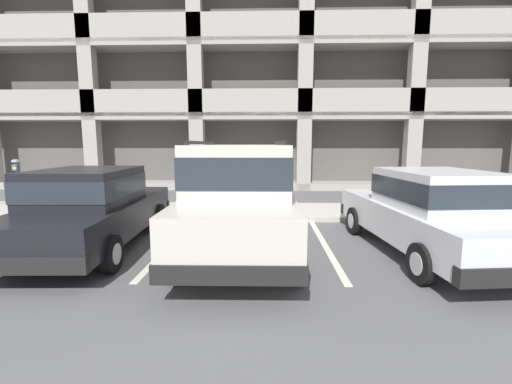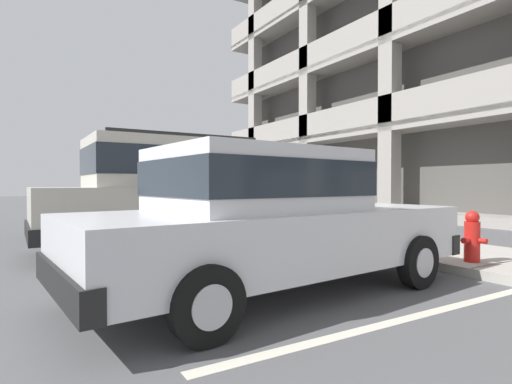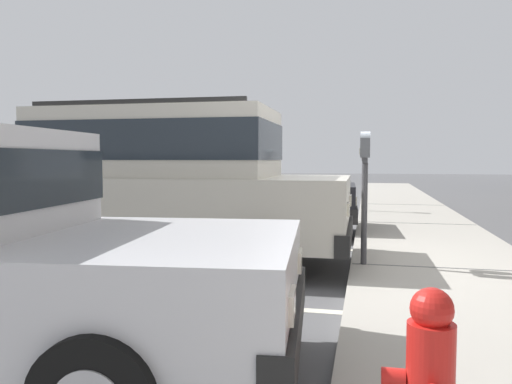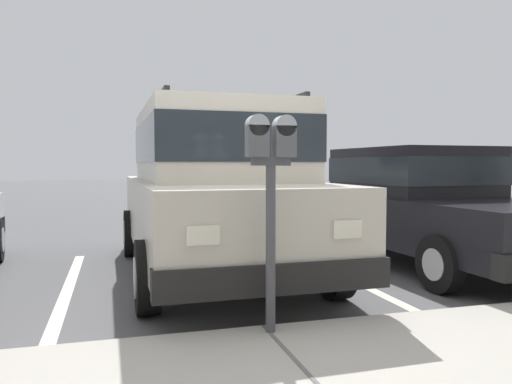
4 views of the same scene
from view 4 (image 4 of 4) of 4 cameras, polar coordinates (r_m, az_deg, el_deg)
The scene contains 5 objects.
ground_plane at distance 4.08m, azimuth -0.07°, elevation -16.41°, with size 80.00×80.00×0.10m.
parking_stall_lines at distance 5.28m, azimuth -21.11°, elevation -11.43°, with size 12.40×4.80×0.01m.
silver_suv at distance 6.02m, azimuth -4.91°, elevation 0.99°, with size 2.07×4.80×2.03m.
red_sedan at distance 7.07m, azimuth 18.17°, elevation -1.01°, with size 1.97×4.55×1.54m.
parking_meter_near at distance 3.51m, azimuth 1.69°, elevation 2.35°, with size 0.35×0.12×1.54m.
Camera 4 is at (1.05, 3.69, 1.32)m, focal length 35.00 mm.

